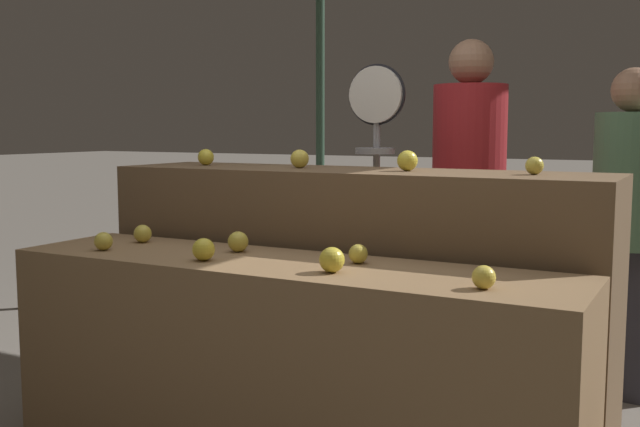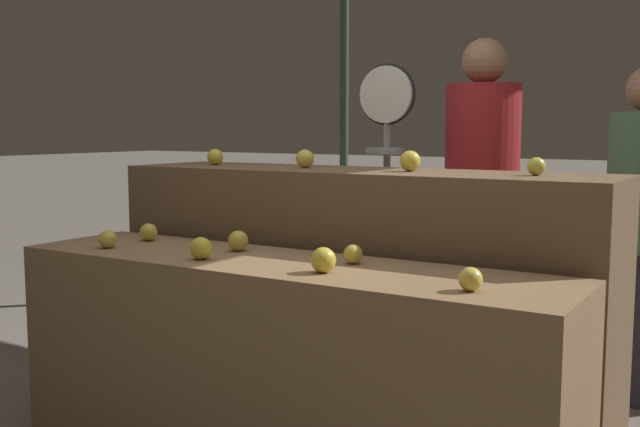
% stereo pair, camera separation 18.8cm
% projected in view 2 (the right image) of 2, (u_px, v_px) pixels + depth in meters
% --- Properties ---
extents(display_counter_front, '(2.22, 0.55, 0.83)m').
position_uv_depth(display_counter_front, '(279.00, 369.00, 2.83)').
color(display_counter_front, olive).
rests_on(display_counter_front, ground_plane).
extents(display_counter_back, '(2.22, 0.55, 1.14)m').
position_uv_depth(display_counter_back, '(356.00, 298.00, 3.32)').
color(display_counter_back, brown).
rests_on(display_counter_back, ground_plane).
extents(apple_front_0, '(0.07, 0.07, 0.07)m').
position_uv_depth(apple_front_0, '(108.00, 239.00, 3.08)').
color(apple_front_0, gold).
rests_on(apple_front_0, display_counter_front).
extents(apple_front_1, '(0.09, 0.09, 0.09)m').
position_uv_depth(apple_front_1, '(201.00, 248.00, 2.82)').
color(apple_front_1, gold).
rests_on(apple_front_1, display_counter_front).
extents(apple_front_2, '(0.09, 0.09, 0.09)m').
position_uv_depth(apple_front_2, '(323.00, 260.00, 2.56)').
color(apple_front_2, gold).
rests_on(apple_front_2, display_counter_front).
extents(apple_front_3, '(0.07, 0.07, 0.07)m').
position_uv_depth(apple_front_3, '(470.00, 279.00, 2.27)').
color(apple_front_3, yellow).
rests_on(apple_front_3, display_counter_front).
extents(apple_front_4, '(0.08, 0.08, 0.08)m').
position_uv_depth(apple_front_4, '(148.00, 232.00, 3.28)').
color(apple_front_4, gold).
rests_on(apple_front_4, display_counter_front).
extents(apple_front_5, '(0.08, 0.08, 0.08)m').
position_uv_depth(apple_front_5, '(238.00, 241.00, 3.01)').
color(apple_front_5, gold).
rests_on(apple_front_5, display_counter_front).
extents(apple_front_6, '(0.07, 0.07, 0.07)m').
position_uv_depth(apple_front_6, '(353.00, 254.00, 2.73)').
color(apple_front_6, gold).
rests_on(apple_front_6, display_counter_front).
extents(apple_back_0, '(0.08, 0.08, 0.08)m').
position_uv_depth(apple_back_0, '(215.00, 157.00, 3.66)').
color(apple_back_0, gold).
rests_on(apple_back_0, display_counter_back).
extents(apple_back_1, '(0.08, 0.08, 0.08)m').
position_uv_depth(apple_back_1, '(305.00, 159.00, 3.38)').
color(apple_back_1, yellow).
rests_on(apple_back_1, display_counter_back).
extents(apple_back_2, '(0.09, 0.09, 0.09)m').
position_uv_depth(apple_back_2, '(410.00, 161.00, 3.12)').
color(apple_back_2, gold).
rests_on(apple_back_2, display_counter_back).
extents(apple_back_3, '(0.07, 0.07, 0.07)m').
position_uv_depth(apple_back_3, '(536.00, 166.00, 2.85)').
color(apple_back_3, gold).
rests_on(apple_back_3, display_counter_back).
extents(produce_scale, '(0.31, 0.20, 1.65)m').
position_uv_depth(produce_scale, '(386.00, 150.00, 3.79)').
color(produce_scale, '#99999E').
rests_on(produce_scale, ground_plane).
extents(person_vendor_at_scale, '(0.47, 0.47, 1.78)m').
position_uv_depth(person_vendor_at_scale, '(482.00, 185.00, 3.92)').
color(person_vendor_at_scale, '#2D2D38').
rests_on(person_vendor_at_scale, ground_plane).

